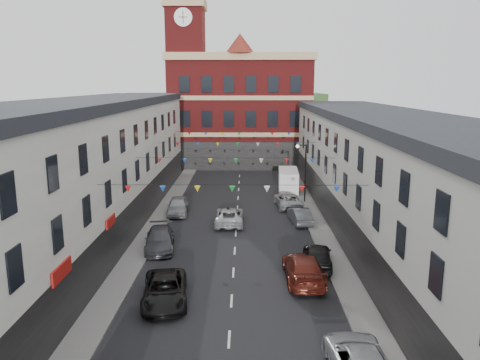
{
  "coord_description": "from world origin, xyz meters",
  "views": [
    {
      "loc": [
        0.74,
        -32.17,
        11.9
      ],
      "look_at": [
        0.3,
        7.2,
        3.76
      ],
      "focal_mm": 35.0,
      "sensor_mm": 36.0,
      "label": 1
    }
  ],
  "objects_px": {
    "car_right_f": "(288,200)",
    "moving_car": "(229,216)",
    "car_right_d": "(317,256)",
    "pedestrian": "(228,216)",
    "car_right_e": "(300,215)",
    "car_left_c": "(165,290)",
    "car_left_d": "(160,239)",
    "car_left_e": "(178,206)",
    "street_lamp": "(303,165)",
    "car_right_c": "(303,268)",
    "white_van": "(288,180)"
  },
  "relations": [
    {
      "from": "car_right_e",
      "to": "white_van",
      "type": "height_order",
      "value": "white_van"
    },
    {
      "from": "car_left_e",
      "to": "car_right_d",
      "type": "xyz_separation_m",
      "value": [
        11.0,
        -12.84,
        0.01
      ]
    },
    {
      "from": "moving_car",
      "to": "pedestrian",
      "type": "xyz_separation_m",
      "value": [
        -0.11,
        -0.42,
        0.11
      ]
    },
    {
      "from": "car_left_d",
      "to": "car_right_e",
      "type": "relative_size",
      "value": 1.22
    },
    {
      "from": "car_right_e",
      "to": "car_right_f",
      "type": "height_order",
      "value": "car_right_f"
    },
    {
      "from": "street_lamp",
      "to": "car_left_d",
      "type": "height_order",
      "value": "street_lamp"
    },
    {
      "from": "street_lamp",
      "to": "car_left_e",
      "type": "bearing_deg",
      "value": -160.72
    },
    {
      "from": "car_right_d",
      "to": "car_right_f",
      "type": "bearing_deg",
      "value": -81.4
    },
    {
      "from": "car_right_c",
      "to": "pedestrian",
      "type": "relative_size",
      "value": 3.4
    },
    {
      "from": "street_lamp",
      "to": "pedestrian",
      "type": "bearing_deg",
      "value": -133.02
    },
    {
      "from": "car_right_f",
      "to": "pedestrian",
      "type": "bearing_deg",
      "value": 42.58
    },
    {
      "from": "car_left_e",
      "to": "car_right_f",
      "type": "bearing_deg",
      "value": 10.02
    },
    {
      "from": "car_left_e",
      "to": "car_right_c",
      "type": "distance_m",
      "value": 17.88
    },
    {
      "from": "car_left_c",
      "to": "street_lamp",
      "type": "bearing_deg",
      "value": 57.76
    },
    {
      "from": "car_left_e",
      "to": "moving_car",
      "type": "bearing_deg",
      "value": -36.69
    },
    {
      "from": "car_right_e",
      "to": "car_left_d",
      "type": "bearing_deg",
      "value": 24.24
    },
    {
      "from": "car_right_c",
      "to": "car_left_d",
      "type": "bearing_deg",
      "value": -29.72
    },
    {
      "from": "car_right_c",
      "to": "pedestrian",
      "type": "bearing_deg",
      "value": -66.49
    },
    {
      "from": "white_van",
      "to": "car_left_e",
      "type": "bearing_deg",
      "value": -135.91
    },
    {
      "from": "car_left_e",
      "to": "moving_car",
      "type": "relative_size",
      "value": 0.9
    },
    {
      "from": "car_right_d",
      "to": "moving_car",
      "type": "height_order",
      "value": "car_right_d"
    },
    {
      "from": "car_right_e",
      "to": "car_right_f",
      "type": "relative_size",
      "value": 0.83
    },
    {
      "from": "car_left_e",
      "to": "car_left_c",
      "type": "bearing_deg",
      "value": -88.24
    },
    {
      "from": "car_right_f",
      "to": "car_left_e",
      "type": "bearing_deg",
      "value": 9.13
    },
    {
      "from": "car_right_e",
      "to": "pedestrian",
      "type": "distance_m",
      "value": 6.26
    },
    {
      "from": "car_right_c",
      "to": "car_right_d",
      "type": "relative_size",
      "value": 1.2
    },
    {
      "from": "car_left_d",
      "to": "pedestrian",
      "type": "height_order",
      "value": "pedestrian"
    },
    {
      "from": "car_right_e",
      "to": "pedestrian",
      "type": "xyz_separation_m",
      "value": [
        -6.21,
        -0.78,
        0.14
      ]
    },
    {
      "from": "car_left_d",
      "to": "car_right_d",
      "type": "bearing_deg",
      "value": -24.86
    },
    {
      "from": "car_right_c",
      "to": "car_right_e",
      "type": "height_order",
      "value": "car_right_c"
    },
    {
      "from": "car_left_c",
      "to": "pedestrian",
      "type": "height_order",
      "value": "pedestrian"
    },
    {
      "from": "car_right_e",
      "to": "moving_car",
      "type": "distance_m",
      "value": 6.11
    },
    {
      "from": "car_right_f",
      "to": "pedestrian",
      "type": "relative_size",
      "value": 3.02
    },
    {
      "from": "car_left_c",
      "to": "car_right_c",
      "type": "xyz_separation_m",
      "value": [
        8.01,
        3.03,
        0.09
      ]
    },
    {
      "from": "car_left_d",
      "to": "car_right_d",
      "type": "xyz_separation_m",
      "value": [
        11.0,
        -3.43,
        0.06
      ]
    },
    {
      "from": "car_left_c",
      "to": "car_right_e",
      "type": "bearing_deg",
      "value": 51.38
    },
    {
      "from": "pedestrian",
      "to": "moving_car",
      "type": "bearing_deg",
      "value": 92.82
    },
    {
      "from": "car_left_c",
      "to": "car_left_e",
      "type": "relative_size",
      "value": 1.12
    },
    {
      "from": "car_right_e",
      "to": "car_left_c",
      "type": "bearing_deg",
      "value": 52.01
    },
    {
      "from": "car_right_d",
      "to": "pedestrian",
      "type": "bearing_deg",
      "value": -49.65
    },
    {
      "from": "street_lamp",
      "to": "car_left_c",
      "type": "bearing_deg",
      "value": -114.76
    },
    {
      "from": "car_left_d",
      "to": "white_van",
      "type": "distance_m",
      "value": 22.07
    },
    {
      "from": "car_right_f",
      "to": "car_right_d",
      "type": "bearing_deg",
      "value": 87.1
    },
    {
      "from": "car_left_c",
      "to": "car_right_c",
      "type": "relative_size",
      "value": 0.93
    },
    {
      "from": "moving_car",
      "to": "pedestrian",
      "type": "bearing_deg",
      "value": 75.58
    },
    {
      "from": "car_right_e",
      "to": "car_right_f",
      "type": "bearing_deg",
      "value": -91.05
    },
    {
      "from": "car_left_e",
      "to": "car_right_c",
      "type": "height_order",
      "value": "car_right_c"
    },
    {
      "from": "car_right_f",
      "to": "moving_car",
      "type": "xyz_separation_m",
      "value": [
        -5.55,
        -5.76,
        0.02
      ]
    },
    {
      "from": "car_left_c",
      "to": "car_right_e",
      "type": "height_order",
      "value": "car_left_c"
    },
    {
      "from": "car_left_c",
      "to": "car_right_d",
      "type": "bearing_deg",
      "value": 21.7
    }
  ]
}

